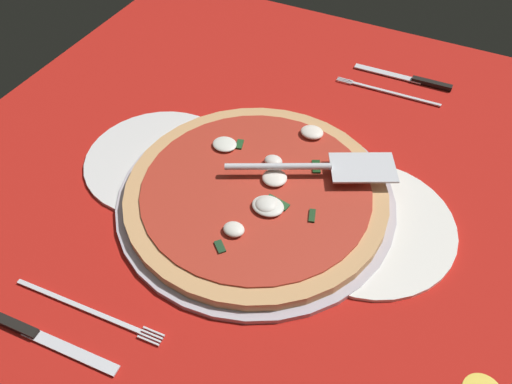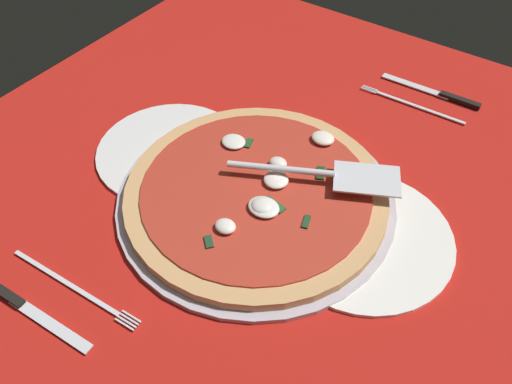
{
  "view_description": "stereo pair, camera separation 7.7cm",
  "coord_description": "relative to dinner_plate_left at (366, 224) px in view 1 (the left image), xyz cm",
  "views": [
    {
      "loc": [
        -21.4,
        49.9,
        58.69
      ],
      "look_at": [
        1.78,
        2.66,
        2.25
      ],
      "focal_mm": 36.51,
      "sensor_mm": 36.0,
      "label": 1
    },
    {
      "loc": [
        -28.05,
        46.0,
        58.69
      ],
      "look_at": [
        1.78,
        2.66,
        2.25
      ],
      "focal_mm": 36.51,
      "sensor_mm": 36.0,
      "label": 2
    }
  ],
  "objects": [
    {
      "name": "place_setting_near",
      "position": [
        4.93,
        -35.19,
        -0.15
      ],
      "size": [
        21.82,
        13.11,
        1.4
      ],
      "rotation": [
        0.0,
        0.0,
        0.02
      ],
      "color": "white",
      "rests_on": "ground_plane"
    },
    {
      "name": "dinner_plate_left",
      "position": [
        0.0,
        0.0,
        0.0
      ],
      "size": [
        25.65,
        25.65,
        1.0
      ],
      "primitive_type": "cylinder",
      "color": "white",
      "rests_on": "ground_plane"
    },
    {
      "name": "pizza_server",
      "position": [
        8.65,
        -4.06,
        4.26
      ],
      "size": [
        24.49,
        14.66,
        1.0
      ],
      "rotation": [
        0.0,
        0.0,
        3.6
      ],
      "color": "silver",
      "rests_on": "pizza"
    },
    {
      "name": "ground_plane",
      "position": [
        14.64,
        0.17,
        -0.9
      ],
      "size": [
        110.26,
        110.26,
        0.8
      ],
      "primitive_type": "cube",
      "color": "#B41B14"
    },
    {
      "name": "dinner_plate_right",
      "position": [
        34.15,
        1.92,
        0.0
      ],
      "size": [
        24.21,
        24.21,
        1.0
      ],
      "primitive_type": "cylinder",
      "color": "silver",
      "rests_on": "ground_plane"
    },
    {
      "name": "pizza",
      "position": [
        16.38,
        2.75,
        1.68
      ],
      "size": [
        39.05,
        39.05,
        3.2
      ],
      "color": "tan",
      "rests_on": "pizza_pan"
    },
    {
      "name": "place_setting_far",
      "position": [
        28.74,
        32.05,
        -0.14
      ],
      "size": [
        21.66,
        12.79,
        1.4
      ],
      "rotation": [
        0.0,
        0.0,
        3.2
      ],
      "color": "white",
      "rests_on": "ground_plane"
    },
    {
      "name": "pizza_pan",
      "position": [
        16.42,
        2.83,
        0.13
      ],
      "size": [
        41.63,
        41.63,
        1.25
      ],
      "primitive_type": "cylinder",
      "color": "#B6AFBB",
      "rests_on": "ground_plane"
    }
  ]
}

